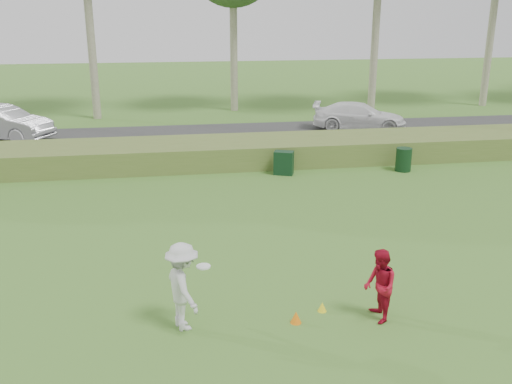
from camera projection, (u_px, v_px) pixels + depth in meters
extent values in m
plane|color=#396D24|center=(288.00, 312.00, 11.55)|extent=(120.00, 120.00, 0.00)
cube|color=#50692A|center=(224.00, 152.00, 22.70)|extent=(80.00, 3.00, 0.90)
cube|color=#2D2D2D|center=(213.00, 136.00, 27.53)|extent=(80.00, 6.00, 0.06)
cylinder|color=gray|center=(233.00, 12.00, 33.15)|extent=(0.44, 0.44, 11.50)
imported|color=silver|center=(183.00, 287.00, 10.74)|extent=(0.97, 1.27, 1.74)
cylinder|color=white|center=(203.00, 266.00, 10.69)|extent=(0.27, 0.27, 0.03)
imported|color=#A20D23|center=(380.00, 286.00, 11.05)|extent=(0.58, 0.74, 1.47)
cone|color=orange|center=(296.00, 317.00, 11.12)|extent=(0.22, 0.22, 0.24)
cone|color=yellow|center=(322.00, 307.00, 11.55)|extent=(0.18, 0.18, 0.20)
cube|color=black|center=(284.00, 163.00, 21.15)|extent=(0.81, 0.67, 0.88)
cylinder|color=black|center=(404.00, 160.00, 21.61)|extent=(0.67, 0.67, 0.89)
imported|color=silver|center=(1.00, 123.00, 26.45)|extent=(5.04, 3.52, 1.58)
imported|color=white|center=(359.00, 116.00, 28.82)|extent=(5.00, 3.31, 1.35)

